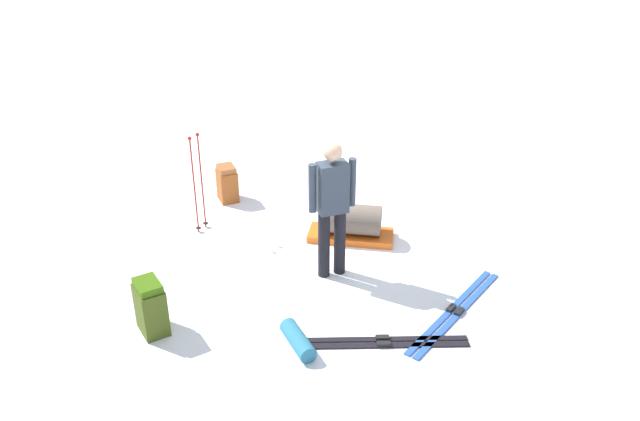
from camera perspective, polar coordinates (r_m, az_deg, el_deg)
ground_plane at (r=8.13m, az=0.00°, el=-4.38°), size 80.00×80.00×0.00m
skier_standing at (r=7.40m, az=1.08°, el=0.66°), size 0.53×0.34×1.70m
ski_pair_near at (r=6.84m, az=5.56°, el=-11.46°), size 1.41×1.32×0.05m
ski_pair_far at (r=7.38m, az=11.79°, el=-8.68°), size 1.92×0.45×0.05m
backpack_large_dark at (r=9.58m, az=-8.16°, el=2.36°), size 0.36×0.40×0.54m
backpack_bright at (r=7.02m, az=-14.67°, el=-8.23°), size 0.33×0.42×0.61m
ski_poles_planted_near at (r=8.61m, az=-10.72°, el=2.76°), size 0.22×0.11×1.37m
gear_sled at (r=8.50m, az=2.74°, el=-1.14°), size 1.03×1.16×0.49m
sleeping_mat_rolled at (r=6.71m, az=-1.96°, el=-11.33°), size 0.35×0.58×0.18m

